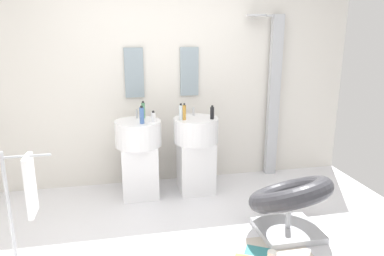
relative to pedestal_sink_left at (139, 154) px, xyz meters
name	(u,v)px	position (x,y,z in m)	size (l,w,h in m)	color
ground_plane	(188,252)	(0.33, -1.20, -0.52)	(4.80, 3.60, 0.04)	silver
rear_partition	(162,78)	(0.33, 0.45, 0.80)	(4.80, 0.10, 2.60)	silver
pedestal_sink_left	(139,154)	(0.00, 0.00, 0.00)	(0.52, 0.52, 0.99)	white
pedestal_sink_right	(196,151)	(0.66, 0.00, 0.00)	(0.52, 0.52, 0.99)	white
vanity_mirror_left	(134,73)	(0.00, 0.38, 0.88)	(0.22, 0.03, 0.58)	#8C9EA8
vanity_mirror_right	(189,72)	(0.66, 0.38, 0.88)	(0.22, 0.03, 0.58)	#8C9EA8
shower_column	(273,94)	(1.74, 0.33, 0.58)	(0.49, 0.24, 2.05)	#B7BABF
lounge_chair	(290,199)	(1.30, -1.11, -0.15)	(1.05, 1.05, 0.65)	#B7BABF
towel_rack	(27,188)	(-0.95, -1.03, 0.13)	(0.37, 0.22, 0.95)	#B7BABF
magazine_teal	(257,254)	(0.89, -1.39, -0.48)	(0.21, 0.20, 0.02)	teal
soap_bottle_white	(153,117)	(0.17, -0.07, 0.45)	(0.05, 0.05, 0.12)	white
soap_bottle_black	(212,113)	(0.83, -0.08, 0.46)	(0.04, 0.04, 0.16)	black
soap_bottle_blue	(142,115)	(0.04, -0.13, 0.48)	(0.05, 0.05, 0.19)	#4C72B7
soap_bottle_clear	(181,112)	(0.48, -0.05, 0.48)	(0.04, 0.04, 0.19)	silver
soap_bottle_green	(143,110)	(0.07, 0.12, 0.48)	(0.04, 0.04, 0.20)	#59996B
soap_bottle_amber	(184,112)	(0.52, -0.05, 0.48)	(0.04, 0.04, 0.19)	#C68C38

